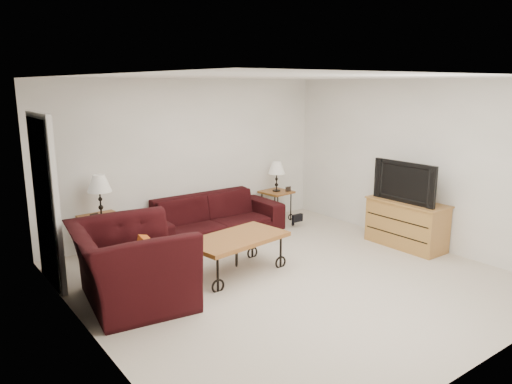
% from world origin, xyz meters
% --- Properties ---
extents(ground, '(5.00, 5.00, 0.00)m').
position_xyz_m(ground, '(0.00, 0.00, 0.00)').
color(ground, beige).
rests_on(ground, ground).
extents(wall_back, '(5.00, 0.02, 2.50)m').
position_xyz_m(wall_back, '(0.00, 2.50, 1.25)').
color(wall_back, white).
rests_on(wall_back, ground).
extents(wall_front, '(5.00, 0.02, 2.50)m').
position_xyz_m(wall_front, '(0.00, -2.50, 1.25)').
color(wall_front, white).
rests_on(wall_front, ground).
extents(wall_left, '(0.02, 5.00, 2.50)m').
position_xyz_m(wall_left, '(-2.50, 0.00, 1.25)').
color(wall_left, white).
rests_on(wall_left, ground).
extents(wall_right, '(0.02, 5.00, 2.50)m').
position_xyz_m(wall_right, '(2.50, 0.00, 1.25)').
color(wall_right, white).
rests_on(wall_right, ground).
extents(ceiling, '(5.00, 5.00, 0.00)m').
position_xyz_m(ceiling, '(0.00, 0.00, 2.50)').
color(ceiling, white).
rests_on(ceiling, wall_back).
extents(doorway, '(0.08, 0.94, 2.04)m').
position_xyz_m(doorway, '(-2.47, 1.65, 1.02)').
color(doorway, black).
rests_on(doorway, ground).
extents(sofa, '(2.31, 0.90, 0.68)m').
position_xyz_m(sofa, '(0.11, 2.02, 0.34)').
color(sofa, black).
rests_on(sofa, ground).
extents(side_table_left, '(0.58, 0.58, 0.59)m').
position_xyz_m(side_table_left, '(-1.61, 2.20, 0.30)').
color(side_table_left, '#985226').
rests_on(side_table_left, ground).
extents(side_table_right, '(0.54, 0.54, 0.54)m').
position_xyz_m(side_table_right, '(1.58, 2.20, 0.27)').
color(side_table_right, '#985226').
rests_on(side_table_right, ground).
extents(lamp_left, '(0.36, 0.36, 0.59)m').
position_xyz_m(lamp_left, '(-1.61, 2.20, 0.89)').
color(lamp_left, black).
rests_on(lamp_left, side_table_left).
extents(lamp_right, '(0.33, 0.33, 0.54)m').
position_xyz_m(lamp_right, '(1.58, 2.20, 0.80)').
color(lamp_right, black).
rests_on(lamp_right, side_table_right).
extents(photo_frame_left, '(0.12, 0.04, 0.10)m').
position_xyz_m(photo_frame_left, '(-1.76, 2.05, 0.64)').
color(photo_frame_left, black).
rests_on(photo_frame_left, side_table_left).
extents(photo_frame_right, '(0.11, 0.03, 0.09)m').
position_xyz_m(photo_frame_right, '(1.73, 2.05, 0.58)').
color(photo_frame_right, black).
rests_on(photo_frame_right, side_table_right).
extents(coffee_table, '(1.41, 0.90, 0.50)m').
position_xyz_m(coffee_table, '(-0.44, 0.54, 0.25)').
color(coffee_table, '#985226').
rests_on(coffee_table, ground).
extents(armchair, '(1.38, 1.53, 0.90)m').
position_xyz_m(armchair, '(-1.88, 0.54, 0.45)').
color(armchair, black).
rests_on(armchair, ground).
extents(throw_pillow, '(0.16, 0.42, 0.41)m').
position_xyz_m(throw_pillow, '(-1.72, 0.49, 0.52)').
color(throw_pillow, orange).
rests_on(throw_pillow, armchair).
extents(tv_stand, '(0.49, 1.18, 0.71)m').
position_xyz_m(tv_stand, '(2.23, -0.12, 0.35)').
color(tv_stand, '#A1663C').
rests_on(tv_stand, ground).
extents(television, '(0.14, 1.06, 0.61)m').
position_xyz_m(television, '(2.21, -0.12, 1.01)').
color(television, black).
rests_on(television, tv_stand).
extents(backpack, '(0.38, 0.34, 0.41)m').
position_xyz_m(backpack, '(1.56, 1.71, 0.21)').
color(backpack, black).
rests_on(backpack, ground).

